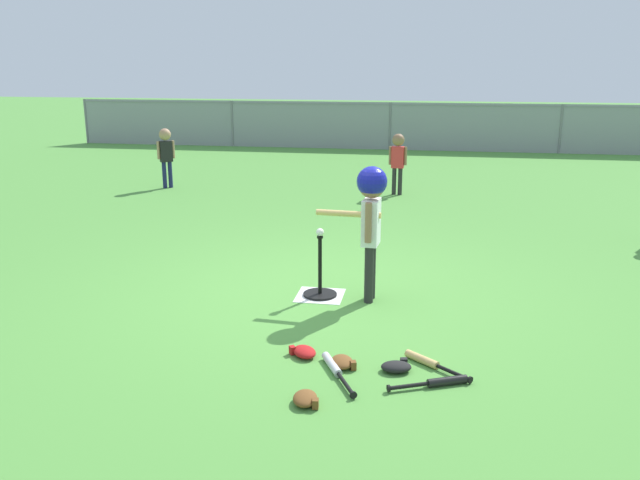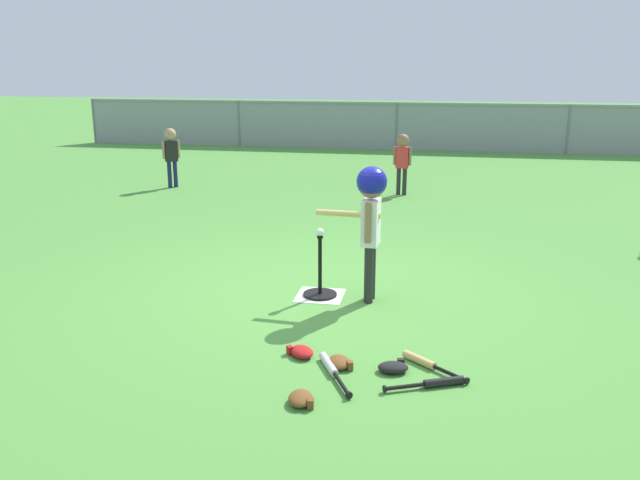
{
  "view_description": "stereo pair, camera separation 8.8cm",
  "coord_description": "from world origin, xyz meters",
  "px_view_note": "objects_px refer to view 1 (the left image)",
  "views": [
    {
      "loc": [
        1.01,
        -5.89,
        2.18
      ],
      "look_at": [
        0.03,
        -0.04,
        0.55
      ],
      "focal_mm": 37.17,
      "sensor_mm": 36.0,
      "label": 1
    },
    {
      "loc": [
        1.1,
        -5.87,
        2.18
      ],
      "look_at": [
        0.03,
        -0.04,
        0.55
      ],
      "focal_mm": 37.17,
      "sensor_mm": 36.0,
      "label": 2
    }
  ],
  "objects_px": {
    "spare_bat_silver": "(335,368)",
    "spare_bat_wood": "(428,362)",
    "batting_tee": "(320,287)",
    "glove_outfield_drop": "(304,352)",
    "spare_bat_black": "(439,382)",
    "batter_child": "(371,206)",
    "fielder_near_right": "(166,150)",
    "fielder_deep_center": "(398,156)",
    "glove_by_plate": "(343,362)",
    "baseball_on_tee": "(320,232)",
    "glove_near_bats": "(397,367)",
    "glove_tossed_aside": "(306,399)"
  },
  "relations": [
    {
      "from": "batting_tee",
      "to": "baseball_on_tee",
      "type": "height_order",
      "value": "baseball_on_tee"
    },
    {
      "from": "batting_tee",
      "to": "batter_child",
      "type": "relative_size",
      "value": 0.47
    },
    {
      "from": "baseball_on_tee",
      "to": "spare_bat_black",
      "type": "distance_m",
      "value": 2.07
    },
    {
      "from": "fielder_near_right",
      "to": "glove_outfield_drop",
      "type": "distance_m",
      "value": 7.24
    },
    {
      "from": "batting_tee",
      "to": "spare_bat_black",
      "type": "relative_size",
      "value": 1.06
    },
    {
      "from": "glove_near_bats",
      "to": "fielder_near_right",
      "type": "bearing_deg",
      "value": 124.09
    },
    {
      "from": "spare_bat_wood",
      "to": "glove_near_bats",
      "type": "distance_m",
      "value": 0.26
    },
    {
      "from": "batter_child",
      "to": "glove_tossed_aside",
      "type": "height_order",
      "value": "batter_child"
    },
    {
      "from": "batting_tee",
      "to": "batter_child",
      "type": "bearing_deg",
      "value": -4.42
    },
    {
      "from": "batter_child",
      "to": "fielder_near_right",
      "type": "height_order",
      "value": "batter_child"
    },
    {
      "from": "batter_child",
      "to": "fielder_near_right",
      "type": "bearing_deg",
      "value": 128.78
    },
    {
      "from": "glove_by_plate",
      "to": "glove_tossed_aside",
      "type": "xyz_separation_m",
      "value": [
        -0.17,
        -0.58,
        0.0
      ]
    },
    {
      "from": "fielder_near_right",
      "to": "glove_outfield_drop",
      "type": "bearing_deg",
      "value": -59.95
    },
    {
      "from": "batter_child",
      "to": "glove_near_bats",
      "type": "height_order",
      "value": "batter_child"
    },
    {
      "from": "glove_by_plate",
      "to": "glove_near_bats",
      "type": "xyz_separation_m",
      "value": [
        0.39,
        -0.01,
        0.0
      ]
    },
    {
      "from": "batting_tee",
      "to": "glove_outfield_drop",
      "type": "distance_m",
      "value": 1.33
    },
    {
      "from": "spare_bat_black",
      "to": "batter_child",
      "type": "bearing_deg",
      "value": 111.67
    },
    {
      "from": "fielder_near_right",
      "to": "glove_by_plate",
      "type": "xyz_separation_m",
      "value": [
        3.92,
        -6.37,
        -0.63
      ]
    },
    {
      "from": "glove_by_plate",
      "to": "glove_outfield_drop",
      "type": "relative_size",
      "value": 0.94
    },
    {
      "from": "baseball_on_tee",
      "to": "fielder_deep_center",
      "type": "bearing_deg",
      "value": 84.79
    },
    {
      "from": "baseball_on_tee",
      "to": "spare_bat_silver",
      "type": "height_order",
      "value": "baseball_on_tee"
    },
    {
      "from": "spare_bat_silver",
      "to": "glove_outfield_drop",
      "type": "bearing_deg",
      "value": 139.64
    },
    {
      "from": "baseball_on_tee",
      "to": "spare_bat_black",
      "type": "bearing_deg",
      "value": -56.0
    },
    {
      "from": "baseball_on_tee",
      "to": "batter_child",
      "type": "relative_size",
      "value": 0.06
    },
    {
      "from": "baseball_on_tee",
      "to": "spare_bat_wood",
      "type": "distance_m",
      "value": 1.79
    },
    {
      "from": "batter_child",
      "to": "glove_tossed_aside",
      "type": "bearing_deg",
      "value": -96.45
    },
    {
      "from": "spare_bat_black",
      "to": "glove_by_plate",
      "type": "distance_m",
      "value": 0.72
    },
    {
      "from": "spare_bat_wood",
      "to": "batting_tee",
      "type": "bearing_deg",
      "value": 127.68
    },
    {
      "from": "fielder_deep_center",
      "to": "fielder_near_right",
      "type": "xyz_separation_m",
      "value": [
        -3.97,
        -0.05,
        0.02
      ]
    },
    {
      "from": "spare_bat_wood",
      "to": "spare_bat_black",
      "type": "relative_size",
      "value": 0.88
    },
    {
      "from": "spare_bat_silver",
      "to": "spare_bat_wood",
      "type": "xyz_separation_m",
      "value": [
        0.67,
        0.21,
        -0.0
      ]
    },
    {
      "from": "spare_bat_wood",
      "to": "batter_child",
      "type": "bearing_deg",
      "value": 113.41
    },
    {
      "from": "baseball_on_tee",
      "to": "batter_child",
      "type": "height_order",
      "value": "batter_child"
    },
    {
      "from": "baseball_on_tee",
      "to": "glove_outfield_drop",
      "type": "distance_m",
      "value": 1.45
    },
    {
      "from": "spare_bat_wood",
      "to": "glove_by_plate",
      "type": "distance_m",
      "value": 0.63
    },
    {
      "from": "spare_bat_wood",
      "to": "glove_near_bats",
      "type": "relative_size",
      "value": 1.98
    },
    {
      "from": "glove_outfield_drop",
      "to": "batter_child",
      "type": "bearing_deg",
      "value": 73.94
    },
    {
      "from": "baseball_on_tee",
      "to": "fielder_near_right",
      "type": "xyz_separation_m",
      "value": [
        -3.51,
        4.92,
        0.04
      ]
    },
    {
      "from": "spare_bat_black",
      "to": "glove_tossed_aside",
      "type": "xyz_separation_m",
      "value": [
        -0.86,
        -0.39,
        0.01
      ]
    },
    {
      "from": "batter_child",
      "to": "fielder_deep_center",
      "type": "bearing_deg",
      "value": 90.18
    },
    {
      "from": "fielder_deep_center",
      "to": "spare_bat_wood",
      "type": "xyz_separation_m",
      "value": [
        0.58,
        -6.31,
        -0.61
      ]
    },
    {
      "from": "spare_bat_black",
      "to": "glove_near_bats",
      "type": "relative_size",
      "value": 2.24
    },
    {
      "from": "batting_tee",
      "to": "spare_bat_wood",
      "type": "distance_m",
      "value": 1.69
    },
    {
      "from": "spare_bat_silver",
      "to": "spare_bat_black",
      "type": "height_order",
      "value": "same"
    },
    {
      "from": "batting_tee",
      "to": "glove_outfield_drop",
      "type": "xyz_separation_m",
      "value": [
        0.1,
        -1.32,
        -0.05
      ]
    },
    {
      "from": "batting_tee",
      "to": "spare_bat_wood",
      "type": "xyz_separation_m",
      "value": [
        1.03,
        -1.34,
        -0.06
      ]
    },
    {
      "from": "batter_child",
      "to": "fielder_deep_center",
      "type": "relative_size",
      "value": 1.26
    },
    {
      "from": "spare_bat_black",
      "to": "glove_outfield_drop",
      "type": "relative_size",
      "value": 2.03
    },
    {
      "from": "spare_bat_wood",
      "to": "glove_outfield_drop",
      "type": "bearing_deg",
      "value": 179.19
    },
    {
      "from": "baseball_on_tee",
      "to": "spare_bat_black",
      "type": "relative_size",
      "value": 0.13
    }
  ]
}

